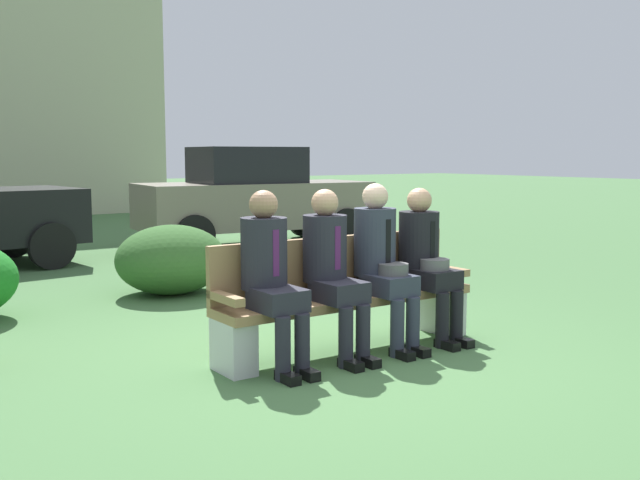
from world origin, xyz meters
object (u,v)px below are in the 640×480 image
object	(u,v)px
seated_man_rightmost	(426,256)
parked_car_far	(253,197)
seated_man_centerright	(382,257)
seated_man_leftmost	(270,270)
seated_man_centerleft	(332,264)
park_bench	(344,296)
shrub_mid_lawn	(171,259)

from	to	relation	value
seated_man_rightmost	parked_car_far	xyz separation A→B (m)	(1.99, 6.41, 0.13)
parked_car_far	seated_man_centerright	bearing A→B (deg)	-111.09
seated_man_rightmost	parked_car_far	world-z (taller)	parked_car_far
seated_man_leftmost	seated_man_centerright	distance (m)	1.04
seated_man_centerleft	parked_car_far	size ratio (longest dim) A/B	0.32
seated_man_rightmost	parked_car_far	size ratio (longest dim) A/B	0.32
seated_man_rightmost	seated_man_centerleft	bearing A→B (deg)	179.56
park_bench	seated_man_rightmost	xyz separation A→B (m)	(0.75, -0.14, 0.28)
seated_man_centerleft	parked_car_far	xyz separation A→B (m)	(2.97, 6.40, 0.11)
park_bench	parked_car_far	distance (m)	6.86
shrub_mid_lawn	parked_car_far	distance (m)	4.43
seated_man_centerleft	seated_man_centerright	xyz separation A→B (m)	(0.50, -0.00, 0.01)
park_bench	seated_man_rightmost	world-z (taller)	seated_man_rightmost
park_bench	shrub_mid_lawn	distance (m)	2.98
shrub_mid_lawn	parked_car_far	bearing A→B (deg)	48.32
seated_man_centerright	seated_man_rightmost	world-z (taller)	seated_man_centerright
seated_man_centerright	seated_man_rightmost	distance (m)	0.48
park_bench	seated_man_centerleft	xyz separation A→B (m)	(-0.22, -0.13, 0.29)
park_bench	seated_man_centerright	size ratio (longest dim) A/B	1.71
seated_man_centerright	parked_car_far	world-z (taller)	parked_car_far
seated_man_centerright	seated_man_rightmost	xyz separation A→B (m)	(0.48, -0.00, -0.02)
seated_man_leftmost	parked_car_far	xyz separation A→B (m)	(3.51, 6.40, 0.11)
seated_man_leftmost	seated_man_rightmost	xyz separation A→B (m)	(1.52, -0.01, -0.01)
park_bench	seated_man_leftmost	distance (m)	0.83
park_bench	parked_car_far	bearing A→B (deg)	66.36
seated_man_leftmost	seated_man_rightmost	bearing A→B (deg)	-0.31
seated_man_leftmost	seated_man_centerright	bearing A→B (deg)	-0.18
shrub_mid_lawn	seated_man_leftmost	bearing A→B (deg)	-100.50
seated_man_rightmost	shrub_mid_lawn	distance (m)	3.27
park_bench	seated_man_leftmost	xyz separation A→B (m)	(-0.76, -0.13, 0.29)
seated_man_leftmost	parked_car_far	distance (m)	7.30
seated_man_centerleft	seated_man_centerright	world-z (taller)	seated_man_centerright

